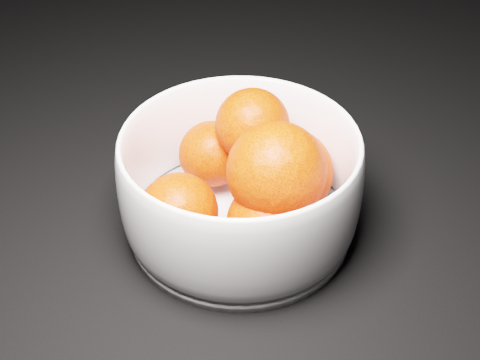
% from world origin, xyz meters
% --- Properties ---
extents(bowl, '(0.23, 0.23, 0.11)m').
position_xyz_m(bowl, '(0.25, 0.13, 0.06)').
color(bowl, white).
rests_on(bowl, ground).
extents(orange_pile, '(0.17, 0.18, 0.13)m').
position_xyz_m(orange_pile, '(0.26, 0.14, 0.07)').
color(orange_pile, red).
rests_on(orange_pile, bowl).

